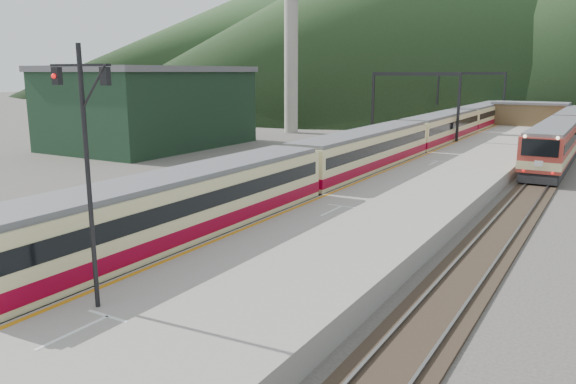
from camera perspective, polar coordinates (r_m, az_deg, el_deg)
The scene contains 16 objects.
track_main at distance 46.85m, azimuth 10.02°, elevation 2.17°, with size 2.60×200.00×0.23m.
track_far at distance 48.80m, azimuth 4.52°, elevation 2.71°, with size 2.60×200.00×0.23m.
track_second at distance 44.23m, azimuth 24.08°, elevation 0.70°, with size 2.60×200.00×0.23m.
platform at distance 43.24m, azimuth 16.04°, elevation 1.64°, with size 8.00×100.00×1.00m, color gray.
gantry_near at distance 61.32m, azimuth 12.73°, elevation 9.55°, with size 9.55×0.25×8.00m.
gantry_far at distance 85.43m, azimuth 18.03°, elevation 9.90°, with size 9.55×0.25×8.00m.
warehouse at distance 63.32m, azimuth -13.80°, elevation 8.42°, with size 14.50×20.50×8.60m.
smokestack at distance 75.91m, azimuth 0.32°, elevation 17.39°, with size 1.80×1.80×30.00m, color #9E998E.
station_shed at distance 82.12m, azimuth 23.37°, elevation 7.33°, with size 9.40×4.40×3.10m.
hill_a at distance 202.45m, azimuth 15.07°, elevation 17.94°, with size 180.00×180.00×60.00m, color #284521.
hill_d at distance 279.44m, azimuth 1.43°, elevation 16.10°, with size 200.00×200.00×55.00m, color #284521.
main_train at distance 51.90m, azimuth 12.34°, elevation 5.23°, with size 2.97×81.50×3.63m.
second_train at distance 62.89m, azimuth 26.36°, elevation 5.40°, with size 2.95×40.23×3.61m.
signal_mast at distance 17.16m, azimuth -19.80°, elevation 3.71°, with size 2.20×0.37×7.79m.
short_signal_b at distance 42.98m, azimuth 3.07°, elevation 3.33°, with size 0.26×0.23×2.27m.
short_signal_c at distance 34.39m, azimuth -11.23°, elevation 0.91°, with size 0.23×0.17×2.27m.
Camera 1 is at (16.13, -3.26, 8.00)m, focal length 35.00 mm.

